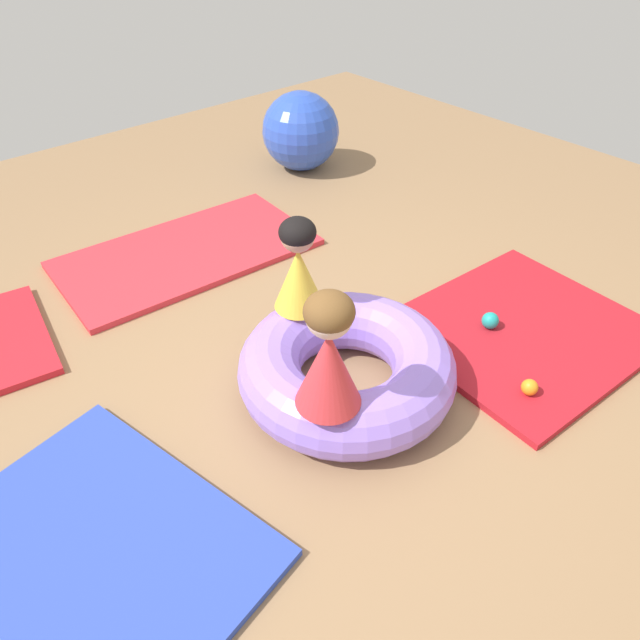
{
  "coord_description": "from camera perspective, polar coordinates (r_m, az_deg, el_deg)",
  "views": [
    {
      "loc": [
        -1.38,
        -1.66,
        2.15
      ],
      "look_at": [
        0.14,
        0.08,
        0.34
      ],
      "focal_mm": 33.34,
      "sensor_mm": 36.0,
      "label": 1
    }
  ],
  "objects": [
    {
      "name": "gym_mat_near_right",
      "position": [
        2.58,
        -26.82,
        -24.24
      ],
      "size": [
        1.83,
        1.57,
        0.04
      ],
      "primitive_type": "cube",
      "rotation": [
        0.0,
        0.0,
        0.2
      ],
      "color": "#2D47B7",
      "rests_on": "ground"
    },
    {
      "name": "child_in_red",
      "position": [
        2.37,
        0.84,
        -3.18
      ],
      "size": [
        0.4,
        0.4,
        0.56
      ],
      "rotation": [
        0.0,
        0.0,
        2.24
      ],
      "color": "red",
      "rests_on": "inflatable_cushion"
    },
    {
      "name": "inflatable_cushion",
      "position": [
        2.93,
        2.58,
        -4.6
      ],
      "size": [
        1.07,
        1.07,
        0.31
      ],
      "primitive_type": "torus",
      "color": "#9975EA",
      "rests_on": "ground"
    },
    {
      "name": "gym_mat_near_left",
      "position": [
        3.56,
        18.85,
        -0.97
      ],
      "size": [
        1.36,
        1.23,
        0.04
      ],
      "primitive_type": "cube",
      "rotation": [
        0.0,
        0.0,
        -0.06
      ],
      "color": "#B21923",
      "rests_on": "ground"
    },
    {
      "name": "play_ball_orange",
      "position": [
        3.12,
        19.47,
        -6.1
      ],
      "size": [
        0.08,
        0.08,
        0.08
      ],
      "primitive_type": "sphere",
      "color": "orange",
      "rests_on": "gym_mat_near_left"
    },
    {
      "name": "child_in_yellow",
      "position": [
        2.93,
        -2.09,
        5.25
      ],
      "size": [
        0.35,
        0.35,
        0.5
      ],
      "rotation": [
        0.0,
        0.0,
        1.05
      ],
      "color": "yellow",
      "rests_on": "inflatable_cushion"
    },
    {
      "name": "play_ball_teal",
      "position": [
        3.46,
        16.02,
        -0.05
      ],
      "size": [
        0.1,
        0.1,
        0.1
      ],
      "primitive_type": "sphere",
      "color": "teal",
      "rests_on": "gym_mat_near_left"
    },
    {
      "name": "gym_mat_center_rear",
      "position": [
        4.15,
        -12.66,
        6.3
      ],
      "size": [
        1.72,
        1.01,
        0.04
      ],
      "primitive_type": "cube",
      "rotation": [
        0.0,
        0.0,
        -0.07
      ],
      "color": "red",
      "rests_on": "ground"
    },
    {
      "name": "ground_plane",
      "position": [
        3.04,
        -0.94,
        -6.76
      ],
      "size": [
        8.0,
        8.0,
        0.0
      ],
      "primitive_type": "plane",
      "color": "#93704C"
    },
    {
      "name": "exercise_ball_large",
      "position": [
        5.22,
        -1.86,
        17.66
      ],
      "size": [
        0.64,
        0.64,
        0.64
      ],
      "primitive_type": "sphere",
      "color": "blue",
      "rests_on": "ground"
    }
  ]
}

